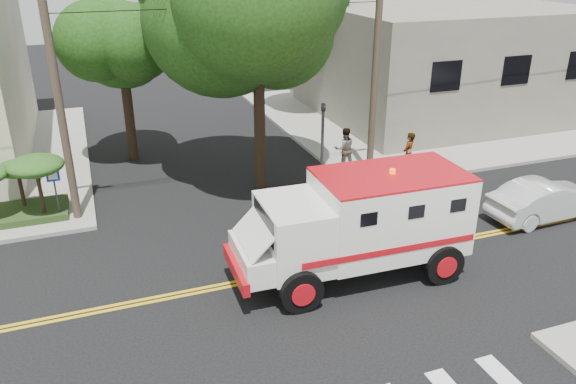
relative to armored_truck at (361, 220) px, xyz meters
name	(u,v)px	position (x,y,z in m)	size (l,w,h in m)	color
ground	(279,275)	(-2.31, 0.72, -1.80)	(100.00, 100.00, 0.00)	black
sidewalk_ne	(420,116)	(11.19, 14.22, -1.72)	(17.00, 17.00, 0.15)	gray
building_right	(443,59)	(12.69, 14.72, 1.35)	(14.00, 12.00, 6.00)	slate
utility_pole_left	(58,99)	(-7.91, 6.72, 2.70)	(0.28, 0.28, 9.00)	#382D23
utility_pole_right	(375,72)	(3.99, 6.92, 2.70)	(0.28, 0.28, 9.00)	#382D23
tree_main	(271,5)	(-0.37, 6.93, 5.40)	(6.08, 5.70, 9.85)	black
tree_left	(128,33)	(-4.99, 12.51, 3.93)	(4.48, 4.20, 7.70)	black
tree_right	(335,7)	(6.53, 16.49, 4.30)	(4.80, 4.50, 8.20)	black
traffic_signal	(322,137)	(1.49, 6.32, 0.43)	(0.15, 0.18, 3.60)	#3F3F42
accessibility_sign	(55,186)	(-8.51, 6.89, -0.43)	(0.45, 0.10, 2.02)	#3F3F42
palm_planter	(16,179)	(-9.75, 7.34, -0.15)	(3.52, 2.63, 2.36)	#1E3314
armored_truck	(361,220)	(0.00, 0.00, 0.00)	(7.00, 2.97, 3.15)	white
parked_sedan	(546,200)	(8.06, 1.11, -1.08)	(1.52, 4.35, 1.43)	silver
pedestrian_a	(408,154)	(5.43, 6.22, -0.71)	(0.68, 0.45, 1.87)	gray
pedestrian_b	(345,149)	(3.19, 7.77, -0.71)	(0.91, 0.71, 1.87)	gray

